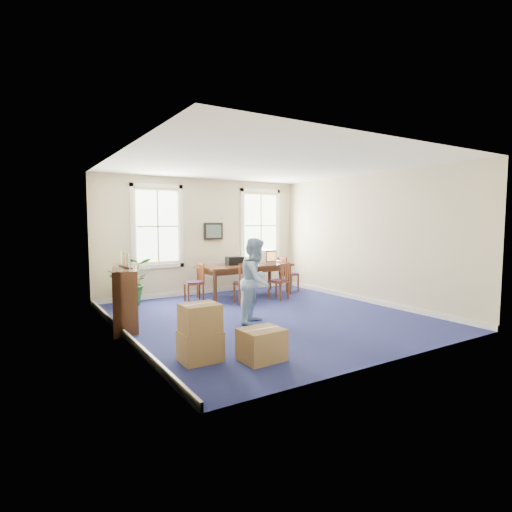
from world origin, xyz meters
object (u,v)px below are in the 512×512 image
conference_table (245,280)px  man (256,280)px  chair_near_left (244,283)px  potted_plant (131,281)px  credenza (125,295)px  crt_tv (267,256)px  cardboard_boxes (211,327)px

conference_table → man: man is taller
chair_near_left → potted_plant: 2.75m
chair_near_left → conference_table: bearing=-111.2°
chair_near_left → credenza: (-3.03, -0.58, 0.09)m
conference_table → credenza: credenza is taller
crt_tv → credenza: (-4.29, -1.50, -0.45)m
conference_table → chair_near_left: 1.01m
man → potted_plant: size_ratio=1.45×
crt_tv → potted_plant: crt_tv is taller
conference_table → credenza: bearing=-159.4°
chair_near_left → potted_plant: (-2.46, 1.23, 0.08)m
conference_table → credenza: size_ratio=1.67×
crt_tv → chair_near_left: bearing=-151.2°
potted_plant → cardboard_boxes: potted_plant is taller
chair_near_left → potted_plant: size_ratio=0.87×
chair_near_left → man: bearing=76.7°
crt_tv → chair_near_left: 1.65m
conference_table → chair_near_left: bearing=-122.5°
crt_tv → credenza: bearing=-167.9°
conference_table → potted_plant: size_ratio=2.15×
conference_table → cardboard_boxes: (-2.90, -3.95, 0.01)m
credenza → potted_plant: (0.57, 1.81, -0.01)m
credenza → potted_plant: bearing=85.9°
crt_tv → cardboard_boxes: 5.45m
man → potted_plant: bearing=82.0°
man → credenza: 2.57m
crt_tv → potted_plant: bearing=168.0°
cardboard_boxes → crt_tv: bearing=47.7°
cardboard_boxes → potted_plant: bearing=91.0°
chair_near_left → cardboard_boxes: 3.90m
man → crt_tv: bearing=14.8°
cardboard_boxes → man: bearing=39.5°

